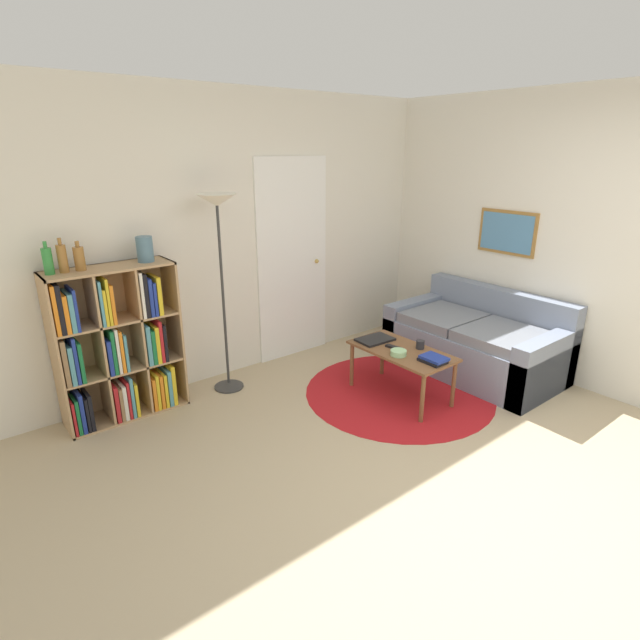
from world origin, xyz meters
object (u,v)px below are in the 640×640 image
Objects in this scene: coffee_table at (402,355)px; bottle_right at (79,258)px; bottle_left at (48,261)px; bottle_middle at (62,258)px; bookshelf at (117,348)px; vase_on_shelf at (145,249)px; couch at (477,342)px; floor_lamp at (218,225)px; bowl at (398,353)px; cup at (420,344)px; laptop at (375,339)px.

bottle_right is at bearing 150.94° from coffee_table.
bottle_middle is at bearing -0.03° from bottle_left.
vase_on_shelf is at bearing 0.70° from bookshelf.
bottle_middle reaches higher than couch.
floor_lamp is 0.62m from vase_on_shelf.
bottle_right is at bearing 178.84° from vase_on_shelf.
floor_lamp is 1.91m from coffee_table.
bowl is 0.63× the size of bottle_right.
floor_lamp reaches higher than bowl.
coffee_table is at bearing -35.26° from vase_on_shelf.
vase_on_shelf is (-1.70, 1.20, 0.95)m from coffee_table.
bottle_left is at bearing 159.31° from couch.
cup is at bearing -29.30° from coffee_table.
bottle_right reaches higher than vase_on_shelf.
bottle_middle is 0.11m from bottle_right.
floor_lamp is 23.09× the size of cup.
bookshelf reaches higher than cup.
bookshelf is 3.77× the size of laptop.
couch is at bearing -21.79° from bottle_right.
bowl is at bearing 179.73° from couch.
bowl is at bearing -150.58° from coffee_table.
vase_on_shelf is at bearing -1.16° from bottle_right.
coffee_table is 0.19m from cup.
floor_lamp is 1.08× the size of couch.
couch reaches higher than cup.
bookshelf is 0.76m from bottle_right.
bottle_right is 0.48m from vase_on_shelf.
floor_lamp reaches higher than bottle_middle.
cup is (0.17, -0.38, 0.03)m from laptop.
bookshelf is 0.84m from bottle_left.
floor_lamp is 1.19m from bottle_middle.
vase_on_shelf is (-0.59, 0.11, -0.15)m from floor_lamp.
couch is at bearing -20.69° from bottle_left.
coffee_table is (1.11, -1.09, -1.10)m from floor_lamp.
bookshelf is 0.80m from bottle_middle.
bottle_right is at bearing 157.03° from laptop.
floor_lamp reaches higher than couch.
cup is at bearing -65.67° from laptop.
bottle_right is (-3.20, 1.28, 1.05)m from couch.
bottle_middle reaches higher than laptop.
bottle_middle is at bearing 151.91° from cup.
bottle_right is (0.20, -0.01, -0.01)m from bottle_left.
floor_lamp is 1.09m from bottle_right.
coffee_table is 4.24× the size of bottle_right.
vase_on_shelf reaches higher than bowl.
floor_lamp is 1.90× the size of coffee_table.
bottle_left is (-2.27, 1.28, 0.88)m from bowl.
floor_lamp is at bearing 135.36° from coffee_table.
bottle_right is at bearing 175.28° from bookshelf.
bottle_middle reaches higher than bottle_left.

